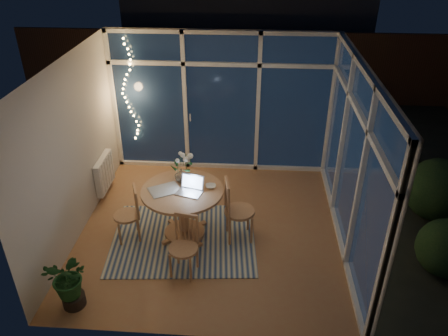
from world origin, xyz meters
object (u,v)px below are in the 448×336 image
at_px(dining_table, 184,213).
at_px(chair_left, 127,214).
at_px(laptop, 189,185).
at_px(flower_vase, 181,175).
at_px(chair_right, 239,210).
at_px(potted_plant, 70,282).
at_px(chair_front, 183,247).

distance_m(dining_table, chair_left, 0.83).
bearing_deg(laptop, flower_vase, 132.83).
bearing_deg(chair_right, potted_plant, 115.97).
bearing_deg(laptop, chair_left, -160.63).
xyz_separation_m(chair_front, potted_plant, (-1.29, -0.66, -0.07)).
relative_size(laptop, potted_plant, 0.46).
bearing_deg(chair_left, flower_vase, 95.97).
distance_m(dining_table, flower_vase, 0.57).
bearing_deg(chair_front, chair_left, 155.50).
bearing_deg(laptop, potted_plant, -116.94).
bearing_deg(potted_plant, chair_right, 36.39).
height_order(chair_right, chair_front, chair_right).
relative_size(chair_front, laptop, 2.56).
relative_size(chair_left, laptop, 2.53).
relative_size(chair_front, potted_plant, 1.17).
distance_m(chair_front, potted_plant, 1.45).
bearing_deg(chair_right, chair_front, 128.47).
bearing_deg(chair_front, dining_table, 109.78).
bearing_deg(flower_vase, chair_right, -15.73).
bearing_deg(dining_table, flower_vase, 101.70).
xyz_separation_m(dining_table, chair_left, (-0.82, -0.14, 0.03)).
bearing_deg(chair_left, potted_plant, -34.93).
height_order(chair_left, chair_front, chair_front).
height_order(chair_left, potted_plant, chair_left).
bearing_deg(chair_left, dining_table, 79.47).
xyz_separation_m(chair_left, chair_right, (1.64, 0.13, 0.07)).
height_order(chair_right, potted_plant, chair_right).
relative_size(dining_table, chair_right, 1.17).
distance_m(chair_right, laptop, 0.84).
relative_size(chair_right, flower_vase, 4.83).
bearing_deg(chair_left, chair_right, 74.24).
height_order(dining_table, flower_vase, flower_vase).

